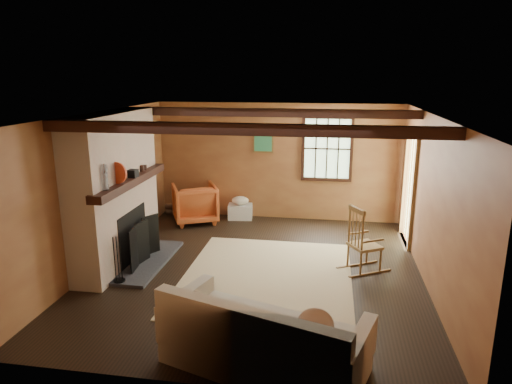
% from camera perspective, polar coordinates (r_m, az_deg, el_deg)
% --- Properties ---
extents(ground, '(5.50, 5.50, 0.00)m').
position_cam_1_polar(ground, '(7.19, 0.03, -9.76)').
color(ground, black).
rests_on(ground, ground).
extents(room_envelope, '(5.02, 5.52, 2.44)m').
position_cam_1_polar(room_envelope, '(6.91, 2.18, 3.47)').
color(room_envelope, '#9B6237').
rests_on(room_envelope, ground).
extents(fireplace, '(1.02, 2.30, 2.40)m').
position_cam_1_polar(fireplace, '(7.49, -17.04, -0.47)').
color(fireplace, brown).
rests_on(fireplace, ground).
extents(rug, '(2.50, 3.00, 0.01)m').
position_cam_1_polar(rug, '(6.98, 1.41, -10.51)').
color(rug, '#C9AF86').
rests_on(rug, ground).
extents(rocking_chair, '(0.84, 0.72, 1.04)m').
position_cam_1_polar(rocking_chair, '(7.22, 13.20, -6.31)').
color(rocking_chair, '#A88851').
rests_on(rocking_chair, ground).
extents(sofa, '(2.27, 1.52, 0.84)m').
position_cam_1_polar(sofa, '(4.90, 0.81, -18.36)').
color(sofa, beige).
rests_on(sofa, ground).
extents(firewood_pile, '(0.63, 0.12, 0.23)m').
position_cam_1_polar(firewood_pile, '(10.02, -9.50, -2.16)').
color(firewood_pile, brown).
rests_on(firewood_pile, ground).
extents(laundry_basket, '(0.55, 0.44, 0.30)m').
position_cam_1_polar(laundry_basket, '(9.62, -1.97, -2.45)').
color(laundry_basket, silver).
rests_on(laundry_basket, ground).
extents(basket_pillow, '(0.41, 0.36, 0.18)m').
position_cam_1_polar(basket_pillow, '(9.55, -1.98, -1.08)').
color(basket_pillow, beige).
rests_on(basket_pillow, laundry_basket).
extents(armchair, '(1.13, 1.15, 0.79)m').
position_cam_1_polar(armchair, '(9.42, -7.66, -1.40)').
color(armchair, '#BF6026').
rests_on(armchair, ground).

